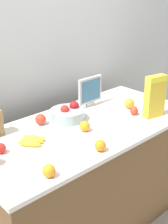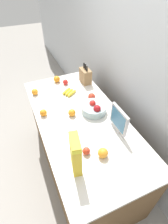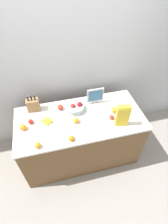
% 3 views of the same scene
% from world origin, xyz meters
% --- Properties ---
extents(ground_plane, '(14.00, 14.00, 0.00)m').
position_xyz_m(ground_plane, '(0.00, 0.00, 0.00)').
color(ground_plane, gray).
extents(wall_back, '(9.00, 0.06, 2.60)m').
position_xyz_m(wall_back, '(0.00, 0.63, 1.30)').
color(wall_back, silver).
rests_on(wall_back, ground_plane).
extents(counter, '(1.76, 0.84, 0.89)m').
position_xyz_m(counter, '(0.00, 0.00, 0.45)').
color(counter, brown).
rests_on(counter, ground_plane).
extents(small_monitor, '(0.24, 0.03, 0.25)m').
position_xyz_m(small_monitor, '(0.29, 0.25, 1.02)').
color(small_monitor, '#B7B7BC').
rests_on(small_monitor, counter).
extents(cereal_box, '(0.18, 0.10, 0.33)m').
position_xyz_m(cereal_box, '(0.50, -0.24, 1.07)').
color(cereal_box, gold).
rests_on(cereal_box, counter).
extents(fruit_bowl, '(0.26, 0.26, 0.13)m').
position_xyz_m(fruit_bowl, '(-0.03, 0.16, 0.94)').
color(fruit_bowl, '#99B2B7').
rests_on(fruit_bowl, counter).
extents(banana_bunch, '(0.19, 0.19, 0.04)m').
position_xyz_m(banana_bunch, '(-0.44, 0.04, 0.91)').
color(banana_bunch, yellow).
rests_on(banana_bunch, counter).
extents(apple_leftmost, '(0.08, 0.08, 0.08)m').
position_xyz_m(apple_leftmost, '(-0.23, 0.23, 0.93)').
color(apple_leftmost, red).
rests_on(apple_leftmost, counter).
extents(apple_rear, '(0.07, 0.07, 0.07)m').
position_xyz_m(apple_rear, '(-0.65, 0.07, 0.92)').
color(apple_rear, red).
rests_on(apple_rear, counter).
extents(apple_front, '(0.06, 0.06, 0.06)m').
position_xyz_m(apple_front, '(0.41, -0.12, 0.92)').
color(apple_front, red).
rests_on(apple_front, counter).
extents(orange_back_center, '(0.07, 0.07, 0.07)m').
position_xyz_m(orange_back_center, '(-0.18, -0.33, 0.93)').
color(orange_back_center, orange).
rests_on(orange_back_center, counter).
extents(orange_front_right, '(0.08, 0.08, 0.08)m').
position_xyz_m(orange_front_right, '(0.49, -0.01, 0.93)').
color(orange_front_right, orange).
rests_on(orange_front_right, counter).
extents(orange_front_center, '(0.08, 0.08, 0.08)m').
position_xyz_m(orange_front_center, '(-0.07, -0.07, 0.93)').
color(orange_front_center, orange).
rests_on(orange_front_center, counter).
extents(orange_front_left, '(0.07, 0.07, 0.07)m').
position_xyz_m(orange_front_left, '(-0.58, -0.34, 0.93)').
color(orange_front_left, orange).
rests_on(orange_front_left, counter).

